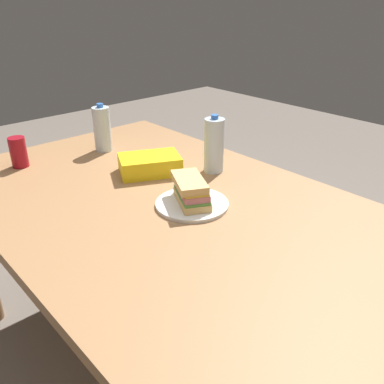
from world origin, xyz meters
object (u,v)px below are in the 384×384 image
at_px(dining_table, 179,229).
at_px(soda_can_red, 18,152).
at_px(sandwich, 191,191).
at_px(water_bottle_spare, 102,129).
at_px(chip_bag, 150,164).
at_px(paper_plate, 192,204).
at_px(water_bottle_tall, 214,145).

distance_m(dining_table, soda_can_red, 0.76).
xyz_separation_m(sandwich, soda_can_red, (0.72, 0.29, 0.01)).
bearing_deg(soda_can_red, water_bottle_spare, -99.65).
height_order(dining_table, chip_bag, chip_bag).
xyz_separation_m(soda_can_red, water_bottle_spare, (-0.06, -0.35, 0.04)).
xyz_separation_m(dining_table, paper_plate, (-0.01, -0.05, 0.09)).
xyz_separation_m(water_bottle_tall, water_bottle_spare, (0.50, 0.20, -0.01)).
height_order(water_bottle_tall, water_bottle_spare, water_bottle_tall).
bearing_deg(water_bottle_spare, paper_plate, 174.35).
bearing_deg(soda_can_red, sandwich, -158.17).
bearing_deg(dining_table, chip_bag, -20.09).
relative_size(soda_can_red, water_bottle_spare, 0.58).
distance_m(dining_table, sandwich, 0.14).
distance_m(soda_can_red, water_bottle_spare, 0.36).
distance_m(paper_plate, chip_bag, 0.32).
relative_size(paper_plate, sandwich, 1.18).
height_order(dining_table, water_bottle_spare, water_bottle_spare).
relative_size(dining_table, soda_can_red, 14.91).
bearing_deg(sandwich, water_bottle_tall, -58.76).
bearing_deg(soda_can_red, water_bottle_tall, -135.56).
distance_m(water_bottle_tall, water_bottle_spare, 0.53).
height_order(sandwich, soda_can_red, soda_can_red).
bearing_deg(water_bottle_tall, sandwich, 121.24).
bearing_deg(paper_plate, chip_bag, -11.35).
bearing_deg(water_bottle_spare, water_bottle_tall, -158.60).
height_order(chip_bag, water_bottle_spare, water_bottle_spare).
distance_m(dining_table, water_bottle_spare, 0.68).
relative_size(dining_table, paper_plate, 7.51).
distance_m(dining_table, chip_bag, 0.34).
height_order(soda_can_red, water_bottle_spare, water_bottle_spare).
xyz_separation_m(soda_can_red, chip_bag, (-0.40, -0.35, -0.03)).
distance_m(sandwich, chip_bag, 0.32).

